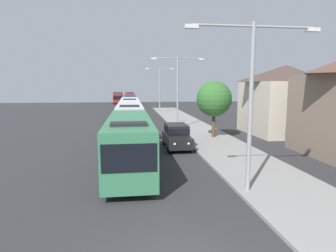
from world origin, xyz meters
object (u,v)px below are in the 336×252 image
streetlamp_near (251,89)px  streetlamp_mid (178,84)px  bus_fourth_in_line (130,103)px  bus_middle (130,108)px  streetlamp_far (160,85)px  white_suv (177,135)px  box_truck_oncoming (118,97)px  bus_lead (130,141)px  bus_second_in_line (130,118)px  bus_rear (130,100)px  roadside_tree (214,99)px  bus_tail_end (130,97)px

streetlamp_near → streetlamp_mid: streetlamp_mid is taller
bus_fourth_in_line → streetlamp_mid: 23.42m
bus_middle → streetlamp_far: 11.77m
white_suv → box_truck_oncoming: box_truck_oncoming is taller
box_truck_oncoming → bus_fourth_in_line: bearing=-82.7°
bus_lead → bus_middle: same height
bus_second_in_line → bus_middle: size_ratio=1.02×
bus_middle → box_truck_oncoming: bearing=94.9°
bus_rear → white_suv: (3.70, -44.85, -0.66)m
white_suv → roadside_tree: bearing=41.3°
bus_lead → bus_tail_end: 62.89m
box_truck_oncoming → roadside_tree: (11.11, -54.48, 2.00)m
box_truck_oncoming → streetlamp_far: bearing=-72.9°
bus_tail_end → bus_rear: bearing=-90.0°
bus_tail_end → streetlamp_mid: size_ratio=1.38×
streetlamp_near → roadside_tree: (2.41, 13.67, -1.11)m
bus_lead → streetlamp_near: 7.91m
box_truck_oncoming → streetlamp_far: 29.83m
streetlamp_mid → roadside_tree: 6.83m
bus_second_in_line → bus_lead: bearing=-90.0°
white_suv → streetlamp_near: streetlamp_near is taller
white_suv → roadside_tree: size_ratio=0.90×
bus_second_in_line → bus_fourth_in_line: 25.19m
bus_tail_end → white_suv: size_ratio=2.37×
streetlamp_near → streetlamp_far: 39.82m
white_suv → bus_lead: bearing=-125.4°
bus_middle → bus_rear: (0.00, 25.00, 0.00)m
bus_second_in_line → streetlamp_mid: size_ratio=1.39×
bus_lead → roadside_tree: 11.95m
bus_second_in_line → streetlamp_far: 23.44m
bus_middle → streetlamp_near: bearing=-79.8°
bus_middle → white_suv: size_ratio=2.33×
bus_second_in_line → streetlamp_mid: (5.40, 2.65, 3.39)m
bus_second_in_line → roadside_tree: (7.81, -3.59, 2.02)m
bus_second_in_line → bus_fourth_in_line: (-0.00, 25.19, -0.00)m
white_suv → roadside_tree: 6.09m
bus_middle → bus_fourth_in_line: size_ratio=1.04×
roadside_tree → white_suv: bearing=-138.7°
bus_middle → streetlamp_far: bearing=61.4°
bus_tail_end → streetlamp_far: (5.40, -27.93, 3.35)m
bus_second_in_line → white_suv: bus_second_in_line is taller
bus_second_in_line → streetlamp_far: bearing=76.5°
bus_lead → bus_middle: (0.00, 25.05, 0.00)m
bus_second_in_line → white_suv: bearing=-62.8°
streetlamp_near → streetlamp_far: streetlamp_far is taller
white_suv → streetlamp_mid: streetlamp_mid is taller
bus_second_in_line → bus_fourth_in_line: size_ratio=1.06×
streetlamp_near → streetlamp_mid: 19.91m
bus_middle → streetlamp_near: size_ratio=1.45×
bus_rear → roadside_tree: bearing=-79.3°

